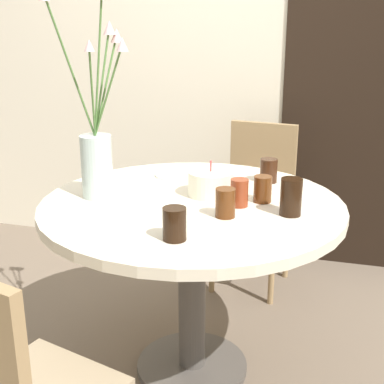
# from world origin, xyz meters

# --- Properties ---
(ground_plane) EXTENTS (16.00, 16.00, 0.00)m
(ground_plane) POSITION_xyz_m (0.00, 0.00, 0.00)
(ground_plane) COLOR #6B5B4C
(wall_back) EXTENTS (8.00, 0.05, 2.60)m
(wall_back) POSITION_xyz_m (0.00, 1.32, 1.30)
(wall_back) COLOR beige
(wall_back) RESTS_ON ground_plane
(doorway_panel) EXTENTS (0.90, 0.01, 2.05)m
(doorway_panel) POSITION_xyz_m (0.65, 1.29, 1.02)
(doorway_panel) COLOR black
(doorway_panel) RESTS_ON ground_plane
(dining_table) EXTENTS (1.20, 1.20, 0.78)m
(dining_table) POSITION_xyz_m (0.00, 0.00, 0.64)
(dining_table) COLOR beige
(dining_table) RESTS_ON ground_plane
(chair_far_back) EXTENTS (0.45, 0.45, 0.91)m
(chair_far_back) POSITION_xyz_m (0.12, 0.93, 0.52)
(chair_far_back) COLOR #9E896B
(chair_far_back) RESTS_ON ground_plane
(birthday_cake) EXTENTS (0.19, 0.19, 0.15)m
(birthday_cake) POSITION_xyz_m (0.05, 0.10, 0.83)
(birthday_cake) COLOR white
(birthday_cake) RESTS_ON dining_table
(flower_vase) EXTENTS (0.27, 0.32, 0.82)m
(flower_vase) POSITION_xyz_m (-0.38, -0.04, 0.99)
(flower_vase) COLOR #B2C6C1
(flower_vase) RESTS_ON dining_table
(side_plate) EXTENTS (0.19, 0.19, 0.01)m
(side_plate) POSITION_xyz_m (-0.17, 0.33, 0.78)
(side_plate) COLOR white
(side_plate) RESTS_ON dining_table
(drink_glass_0) EXTENTS (0.07, 0.07, 0.11)m
(drink_glass_0) POSITION_xyz_m (0.19, 0.00, 0.83)
(drink_glass_0) COLOR maroon
(drink_glass_0) RESTS_ON dining_table
(drink_glass_1) EXTENTS (0.08, 0.08, 0.11)m
(drink_glass_1) POSITION_xyz_m (0.05, -0.38, 0.83)
(drink_glass_1) COLOR black
(drink_glass_1) RESTS_ON dining_table
(drink_glass_2) EXTENTS (0.07, 0.07, 0.11)m
(drink_glass_2) POSITION_xyz_m (0.16, -0.13, 0.83)
(drink_glass_2) COLOR #51280F
(drink_glass_2) RESTS_ON dining_table
(drink_glass_3) EXTENTS (0.08, 0.08, 0.14)m
(drink_glass_3) POSITION_xyz_m (0.39, -0.04, 0.85)
(drink_glass_3) COLOR black
(drink_glass_3) RESTS_ON dining_table
(drink_glass_4) EXTENTS (0.07, 0.07, 0.10)m
(drink_glass_4) POSITION_xyz_m (0.27, 0.07, 0.83)
(drink_glass_4) COLOR #51280F
(drink_glass_4) RESTS_ON dining_table
(drink_glass_5) EXTENTS (0.08, 0.08, 0.10)m
(drink_glass_5) POSITION_xyz_m (0.25, 0.35, 0.83)
(drink_glass_5) COLOR #33190C
(drink_glass_5) RESTS_ON dining_table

